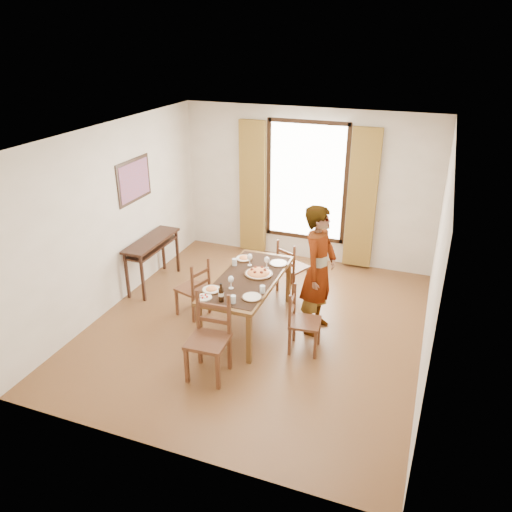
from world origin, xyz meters
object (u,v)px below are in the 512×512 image
(console_table, at_px, (152,246))
(pasta_platter, at_px, (258,271))
(dining_table, at_px, (248,282))
(man, at_px, (319,270))

(console_table, bearing_deg, pasta_platter, -13.71)
(console_table, height_order, pasta_platter, pasta_platter)
(dining_table, bearing_deg, man, 14.57)
(console_table, bearing_deg, dining_table, -18.09)
(man, distance_m, pasta_platter, 0.84)
(console_table, distance_m, pasta_platter, 2.07)
(dining_table, xyz_separation_m, man, (0.93, 0.24, 0.23))
(man, relative_size, pasta_platter, 4.56)
(console_table, xyz_separation_m, dining_table, (1.90, -0.62, 0.00))
(console_table, xyz_separation_m, pasta_platter, (2.01, -0.49, 0.12))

